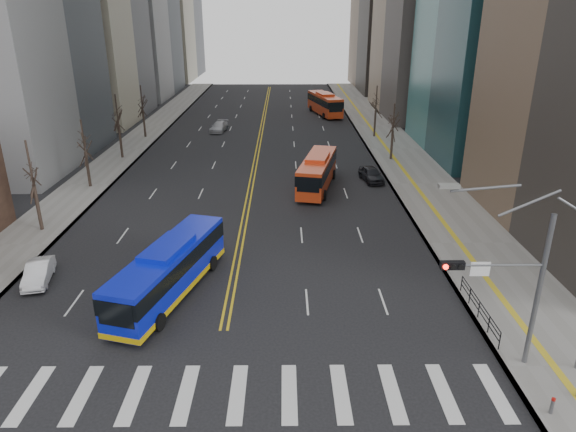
# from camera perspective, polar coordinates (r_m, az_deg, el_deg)

# --- Properties ---
(ground) EXTENTS (220.00, 220.00, 0.00)m
(ground) POSITION_cam_1_polar(r_m,az_deg,el_deg) (25.05, -8.46, -18.94)
(ground) COLOR black
(sidewalk_right) EXTENTS (7.00, 130.00, 0.15)m
(sidewalk_right) POSITION_cam_1_polar(r_m,az_deg,el_deg) (67.33, 11.78, 7.30)
(sidewalk_right) COLOR gray
(sidewalk_right) RESTS_ON ground
(sidewalk_left) EXTENTS (5.00, 130.00, 0.15)m
(sidewalk_left) POSITION_cam_1_polar(r_m,az_deg,el_deg) (68.75, -17.37, 7.06)
(sidewalk_left) COLOR gray
(sidewalk_left) RESTS_ON ground
(crosswalk) EXTENTS (26.70, 4.00, 0.01)m
(crosswalk) POSITION_cam_1_polar(r_m,az_deg,el_deg) (25.04, -8.46, -18.93)
(crosswalk) COLOR silver
(crosswalk) RESTS_ON ground
(centerline) EXTENTS (0.55, 100.00, 0.01)m
(centerline) POSITION_cam_1_polar(r_m,az_deg,el_deg) (75.65, -3.03, 9.22)
(centerline) COLOR gold
(centerline) RESTS_ON ground
(signal_mast) EXTENTS (5.37, 0.37, 9.39)m
(signal_mast) POSITION_cam_1_polar(r_m,az_deg,el_deg) (25.90, 23.49, -6.29)
(signal_mast) COLOR slate
(signal_mast) RESTS_ON ground
(pedestrian_railing) EXTENTS (0.06, 6.06, 1.02)m
(pedestrian_railing) POSITION_cam_1_polar(r_m,az_deg,el_deg) (31.19, 20.48, -9.43)
(pedestrian_railing) COLOR black
(pedestrian_railing) RESTS_ON sidewalk_right
(bollards) EXTENTS (2.87, 3.17, 0.78)m
(bollards) POSITION_cam_1_polar(r_m,az_deg,el_deg) (27.57, 28.85, -16.06)
(bollards) COLOR slate
(bollards) RESTS_ON sidewalk_right
(street_trees) EXTENTS (35.20, 47.20, 7.60)m
(street_trees) POSITION_cam_1_polar(r_m,az_deg,el_deg) (55.56, -11.53, 9.42)
(street_trees) COLOR #30231D
(street_trees) RESTS_ON ground
(blue_bus) EXTENTS (5.47, 11.69, 3.35)m
(blue_bus) POSITION_cam_1_polar(r_m,az_deg,el_deg) (32.08, -13.06, -5.74)
(blue_bus) COLOR #0D1AC3
(blue_bus) RESTS_ON ground
(red_bus_near) EXTENTS (4.67, 10.81, 3.36)m
(red_bus_near) POSITION_cam_1_polar(r_m,az_deg,el_deg) (50.55, 3.28, 5.11)
(red_bus_near) COLOR red
(red_bus_near) RESTS_ON ground
(red_bus_far) EXTENTS (5.37, 11.98, 3.69)m
(red_bus_far) POSITION_cam_1_polar(r_m,az_deg,el_deg) (89.49, 4.10, 12.46)
(red_bus_far) COLOR red
(red_bus_far) RESTS_ON ground
(car_white) EXTENTS (2.20, 4.17, 1.31)m
(car_white) POSITION_cam_1_polar(r_m,az_deg,el_deg) (36.87, -25.99, -5.68)
(car_white) COLOR white
(car_white) RESTS_ON ground
(car_dark_mid) EXTENTS (2.46, 4.58, 1.48)m
(car_dark_mid) POSITION_cam_1_polar(r_m,az_deg,el_deg) (53.75, 9.23, 4.61)
(car_dark_mid) COLOR black
(car_dark_mid) RESTS_ON ground
(car_silver) EXTENTS (2.68, 5.04, 1.39)m
(car_silver) POSITION_cam_1_polar(r_m,az_deg,el_deg) (77.00, -7.66, 9.80)
(car_silver) COLOR #AAABB0
(car_silver) RESTS_ON ground
(car_dark_far) EXTENTS (3.38, 5.27, 1.35)m
(car_dark_far) POSITION_cam_1_polar(r_m,az_deg,el_deg) (91.15, 4.30, 11.74)
(car_dark_far) COLOR black
(car_dark_far) RESTS_ON ground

